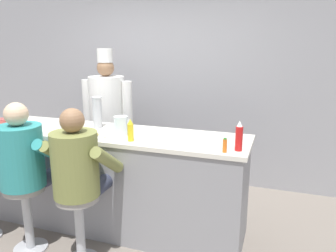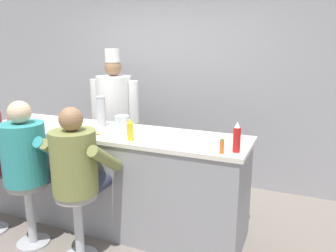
{
  "view_description": "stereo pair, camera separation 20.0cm",
  "coord_description": "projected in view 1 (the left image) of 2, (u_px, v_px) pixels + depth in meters",
  "views": [
    {
      "loc": [
        1.65,
        -2.49,
        1.89
      ],
      "look_at": [
        0.66,
        0.33,
        1.16
      ],
      "focal_mm": 35.0,
      "sensor_mm": 36.0,
      "label": 1
    },
    {
      "loc": [
        1.84,
        -2.42,
        1.89
      ],
      "look_at": [
        0.66,
        0.33,
        1.16
      ],
      "focal_mm": 35.0,
      "sensor_mm": 36.0,
      "label": 2
    }
  ],
  "objects": [
    {
      "name": "cup_stack_steel",
      "position": [
        97.0,
        112.0,
        3.49
      ],
      "size": [
        0.11,
        0.11,
        0.33
      ],
      "color": "#B7BABF",
      "rests_on": "diner_counter"
    },
    {
      "name": "mustard_bottle_yellow",
      "position": [
        130.0,
        131.0,
        3.0
      ],
      "size": [
        0.06,
        0.06,
        0.21
      ],
      "color": "yellow",
      "rests_on": "diner_counter"
    },
    {
      "name": "diner_seated_olive",
      "position": [
        78.0,
        169.0,
        2.79
      ],
      "size": [
        0.6,
        0.59,
        1.41
      ],
      "color": "#B2B5BA",
      "rests_on": "ground_plane"
    },
    {
      "name": "cereal_bowl",
      "position": [
        6.0,
        121.0,
        3.7
      ],
      "size": [
        0.17,
        0.17,
        0.06
      ],
      "color": "#B24C47",
      "rests_on": "diner_counter"
    },
    {
      "name": "hot_sauce_bottle_orange",
      "position": [
        225.0,
        146.0,
        2.68
      ],
      "size": [
        0.04,
        0.04,
        0.12
      ],
      "color": "orange",
      "rests_on": "diner_counter"
    },
    {
      "name": "wall_back",
      "position": [
        160.0,
        85.0,
        4.69
      ],
      "size": [
        10.0,
        0.06,
        2.7
      ],
      "color": "#99999E",
      "rests_on": "ground_plane"
    },
    {
      "name": "diner_counter",
      "position": [
        110.0,
        179.0,
        3.47
      ],
      "size": [
        2.88,
        0.73,
        1.04
      ],
      "color": "gray",
      "rests_on": "ground_plane"
    },
    {
      "name": "coffee_mug_white",
      "position": [
        61.0,
        124.0,
        3.46
      ],
      "size": [
        0.15,
        0.1,
        0.09
      ],
      "color": "white",
      "rests_on": "diner_counter"
    },
    {
      "name": "cook_in_whites_near",
      "position": [
        107.0,
        113.0,
        4.39
      ],
      "size": [
        0.73,
        0.47,
        1.87
      ],
      "color": "#232328",
      "rests_on": "ground_plane"
    },
    {
      "name": "ketchup_bottle_red",
      "position": [
        239.0,
        137.0,
        2.71
      ],
      "size": [
        0.06,
        0.06,
        0.26
      ],
      "color": "red",
      "rests_on": "diner_counter"
    },
    {
      "name": "diner_seated_teal",
      "position": [
        24.0,
        161.0,
        2.97
      ],
      "size": [
        0.61,
        0.6,
        1.42
      ],
      "color": "#B2B5BA",
      "rests_on": "ground_plane"
    },
    {
      "name": "ground_plane",
      "position": [
        94.0,
        241.0,
        3.26
      ],
      "size": [
        20.0,
        20.0,
        0.0
      ],
      "primitive_type": "plane",
      "color": "slate"
    },
    {
      "name": "water_pitcher_clear",
      "position": [
        121.0,
        126.0,
        3.2
      ],
      "size": [
        0.16,
        0.14,
        0.19
      ],
      "color": "silver",
      "rests_on": "diner_counter"
    },
    {
      "name": "breakfast_plate",
      "position": [
        94.0,
        136.0,
        3.13
      ],
      "size": [
        0.23,
        0.23,
        0.05
      ],
      "color": "white",
      "rests_on": "diner_counter"
    }
  ]
}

